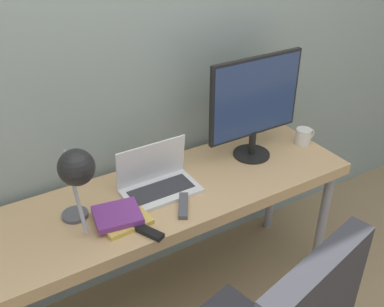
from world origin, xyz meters
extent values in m
cube|color=gray|center=(0.00, 0.62, 1.30)|extent=(8.00, 0.05, 2.60)
cube|color=tan|center=(0.00, 0.28, 0.70)|extent=(1.74, 0.55, 0.06)
cylinder|color=gray|center=(0.81, 0.06, 0.34)|extent=(0.05, 0.05, 0.67)
cylinder|color=gray|center=(-0.81, 0.49, 0.34)|extent=(0.05, 0.05, 0.67)
cylinder|color=gray|center=(0.81, 0.49, 0.34)|extent=(0.05, 0.05, 0.67)
cube|color=silver|center=(-0.07, 0.28, 0.74)|extent=(0.34, 0.20, 0.02)
cube|color=#2D2D33|center=(-0.07, 0.28, 0.75)|extent=(0.29, 0.12, 0.00)
cube|color=silver|center=(-0.07, 0.37, 0.85)|extent=(0.34, 0.03, 0.20)
cube|color=silver|center=(-0.07, 0.37, 0.85)|extent=(0.31, 0.02, 0.18)
cylinder|color=black|center=(0.49, 0.33, 0.74)|extent=(0.19, 0.19, 0.01)
cylinder|color=black|center=(0.49, 0.33, 0.81)|extent=(0.04, 0.04, 0.12)
cube|color=black|center=(0.49, 0.34, 1.06)|extent=(0.52, 0.02, 0.41)
cube|color=navy|center=(0.49, 0.32, 1.06)|extent=(0.49, 0.00, 0.38)
cylinder|color=#4C4C51|center=(-0.46, 0.32, 0.74)|extent=(0.11, 0.11, 0.02)
cylinder|color=#99999E|center=(-0.46, 0.24, 0.91)|extent=(0.02, 0.16, 0.32)
sphere|color=black|center=(-0.46, 0.17, 1.06)|extent=(0.14, 0.14, 0.14)
cube|color=gold|center=(-0.30, 0.17, 0.74)|extent=(0.21, 0.17, 0.02)
cube|color=#753384|center=(-0.32, 0.19, 0.77)|extent=(0.22, 0.20, 0.03)
cube|color=black|center=(-0.25, 0.07, 0.74)|extent=(0.11, 0.18, 0.02)
cube|color=#4C4C51|center=(-0.04, 0.13, 0.74)|extent=(0.12, 0.17, 0.02)
cylinder|color=silver|center=(0.80, 0.29, 0.78)|extent=(0.08, 0.08, 0.09)
torus|color=silver|center=(0.86, 0.29, 0.78)|extent=(0.06, 0.01, 0.06)
camera|label=1|loc=(-0.81, -1.22, 1.95)|focal=42.00mm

